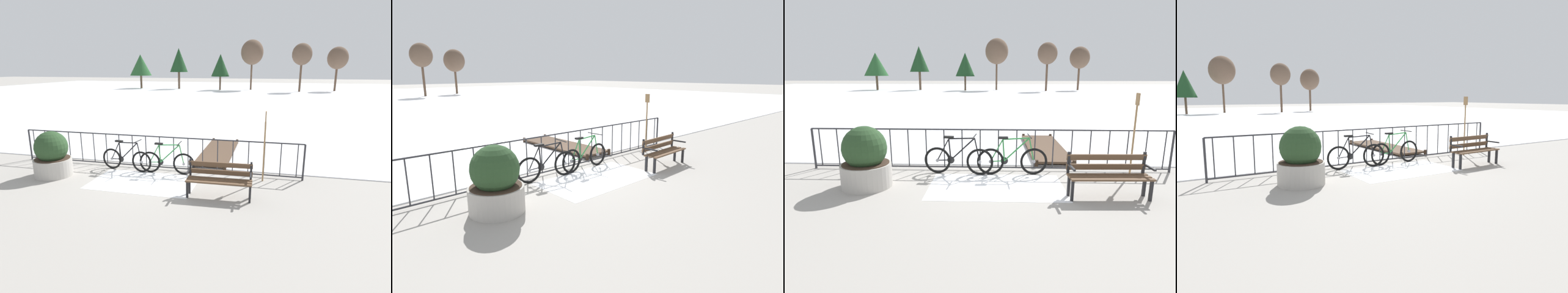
{
  "view_description": "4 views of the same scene",
  "coord_description": "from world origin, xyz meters",
  "views": [
    {
      "loc": [
        3.5,
        -8.87,
        3.14
      ],
      "look_at": [
        1.41,
        -0.15,
        0.85
      ],
      "focal_mm": 28.77,
      "sensor_mm": 36.0,
      "label": 1
    },
    {
      "loc": [
        -5.4,
        -6.74,
        2.64
      ],
      "look_at": [
        0.23,
        -0.78,
        0.77
      ],
      "focal_mm": 29.6,
      "sensor_mm": 36.0,
      "label": 2
    },
    {
      "loc": [
        0.06,
        -7.78,
        2.45
      ],
      "look_at": [
        -0.2,
        -0.81,
        0.81
      ],
      "focal_mm": 29.29,
      "sensor_mm": 36.0,
      "label": 3
    },
    {
      "loc": [
        -5.13,
        -8.61,
        1.99
      ],
      "look_at": [
        -0.48,
        -0.76,
        0.65
      ],
      "focal_mm": 31.45,
      "sensor_mm": 36.0,
      "label": 4
    }
  ],
  "objects": [
    {
      "name": "oar_upright",
      "position": [
        3.4,
        -0.31,
        1.14
      ],
      "size": [
        0.04,
        0.16,
        1.98
      ],
      "color": "#937047",
      "rests_on": "ground"
    },
    {
      "name": "wooden_dock",
      "position": [
        1.73,
        2.09,
        0.12
      ],
      "size": [
        1.1,
        3.68,
        0.2
      ],
      "color": "#4C3828",
      "rests_on": "ground"
    },
    {
      "name": "railing_fence",
      "position": [
        -0.0,
        0.0,
        0.56
      ],
      "size": [
        9.06,
        0.06,
        1.07
      ],
      "color": "#2D2D33",
      "rests_on": "ground"
    },
    {
      "name": "ground_plane",
      "position": [
        0.0,
        0.0,
        0.0
      ],
      "size": [
        160.0,
        160.0,
        0.0
      ],
      "primitive_type": "plane",
      "color": "#9E9991"
    },
    {
      "name": "tree_east_mid",
      "position": [
        6.96,
        34.01,
        4.63
      ],
      "size": [
        2.45,
        2.45,
        6.03
      ],
      "color": "brown",
      "rests_on": "ground"
    },
    {
      "name": "park_bench",
      "position": [
        2.38,
        -1.67,
        0.51
      ],
      "size": [
        1.62,
        0.54,
        0.89
      ],
      "color": "brown",
      "rests_on": "ground"
    },
    {
      "name": "snow_patch",
      "position": [
        0.17,
        -1.2,
        0.0
      ],
      "size": [
        2.92,
        1.67,
        0.01
      ],
      "primitive_type": "cube",
      "color": "white",
      "rests_on": "ground"
    },
    {
      "name": "tree_west_mid",
      "position": [
        11.61,
        36.37,
        4.22
      ],
      "size": [
        2.59,
        2.59,
        5.68
      ],
      "color": "brown",
      "rests_on": "ground"
    },
    {
      "name": "bicycle_second",
      "position": [
        -0.75,
        -0.34,
        0.37
      ],
      "size": [
        1.71,
        0.52,
        0.97
      ],
      "color": "black",
      "rests_on": "ground"
    },
    {
      "name": "bicycle_near_railing",
      "position": [
        0.55,
        -0.33,
        0.37
      ],
      "size": [
        1.71,
        0.52,
        0.97
      ],
      "color": "black",
      "rests_on": "ground"
    },
    {
      "name": "planter_with_shrub",
      "position": [
        -2.65,
        -1.27,
        0.61
      ],
      "size": [
        1.07,
        1.07,
        1.34
      ],
      "color": "#ADA8A0",
      "rests_on": "ground"
    }
  ]
}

